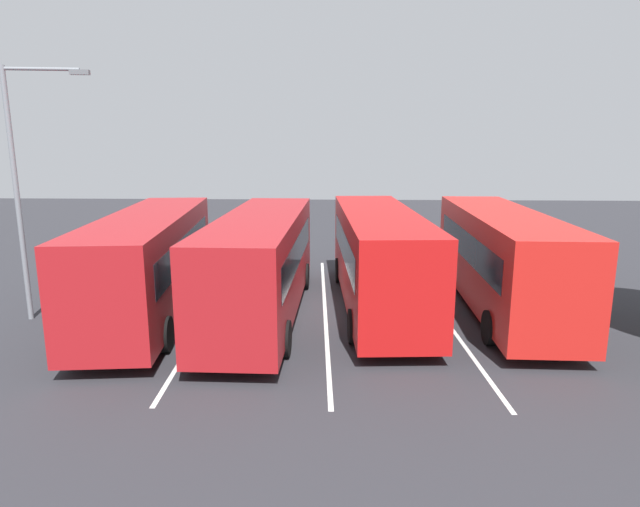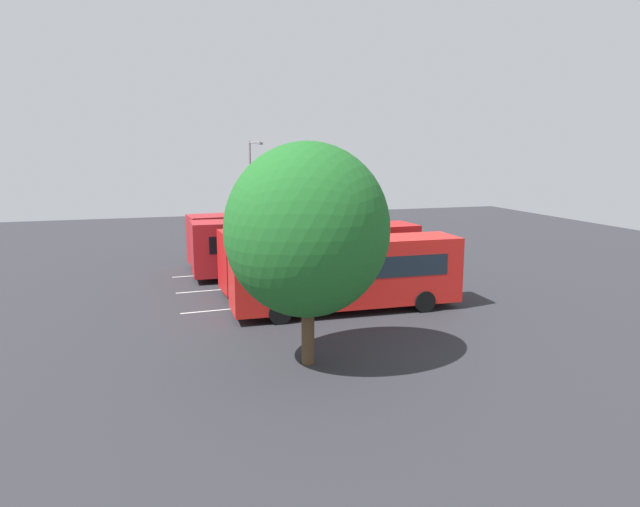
{
  "view_description": "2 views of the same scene",
  "coord_description": "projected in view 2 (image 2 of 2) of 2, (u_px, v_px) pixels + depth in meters",
  "views": [
    {
      "loc": [
        -17.39,
        -0.46,
        5.63
      ],
      "look_at": [
        0.19,
        0.17,
        1.9
      ],
      "focal_mm": 30.02,
      "sensor_mm": 36.0,
      "label": 1
    },
    {
      "loc": [
        -8.19,
        -29.61,
        7.27
      ],
      "look_at": [
        0.76,
        -0.16,
        1.63
      ],
      "focal_mm": 32.08,
      "sensor_mm": 36.0,
      "label": 2
    }
  ],
  "objects": [
    {
      "name": "bus_center_right",
      "position": [
        285.0,
        245.0,
        32.89
      ],
      "size": [
        10.47,
        2.66,
        3.31
      ],
      "rotation": [
        0.0,
        0.0,
        -0.02
      ],
      "color": "#AD191E",
      "rests_on": "ground"
    },
    {
      "name": "bus_center_left",
      "position": [
        322.0,
        256.0,
        29.6
      ],
      "size": [
        10.55,
        3.01,
        3.31
      ],
      "rotation": [
        0.0,
        0.0,
        0.06
      ],
      "color": "red",
      "rests_on": "ground"
    },
    {
      "name": "lane_stripe_inner_left",
      "position": [
        306.0,
        283.0,
        31.52
      ],
      "size": [
        14.01,
        0.76,
        0.01
      ],
      "primitive_type": "cube",
      "rotation": [
        0.0,
        0.0,
        0.05
      ],
      "color": "silver",
      "rests_on": "ground"
    },
    {
      "name": "lane_stripe_outer_left",
      "position": [
        327.0,
        300.0,
        27.9
      ],
      "size": [
        14.01,
        0.76,
        0.01
      ],
      "primitive_type": "cube",
      "rotation": [
        0.0,
        0.0,
        0.05
      ],
      "color": "silver",
      "rests_on": "ground"
    },
    {
      "name": "ground_plane",
      "position": [
        306.0,
        283.0,
        31.52
      ],
      "size": [
        68.87,
        68.87,
        0.0
      ],
      "primitive_type": "plane",
      "color": "#2B2B30"
    },
    {
      "name": "pedestrian",
      "position": [
        413.0,
        251.0,
        35.36
      ],
      "size": [
        0.38,
        0.38,
        1.76
      ],
      "rotation": [
        0.0,
        0.0,
        2.94
      ],
      "color": "#232833",
      "rests_on": "ground"
    },
    {
      "name": "bus_far_right",
      "position": [
        272.0,
        236.0,
        36.36
      ],
      "size": [
        10.61,
        3.42,
        3.31
      ],
      "rotation": [
        0.0,
        0.0,
        0.1
      ],
      "color": "#AD191E",
      "rests_on": "ground"
    },
    {
      "name": "lane_stripe_inner_right",
      "position": [
        289.0,
        269.0,
        35.14
      ],
      "size": [
        14.01,
        0.76,
        0.01
      ],
      "primitive_type": "cube",
      "rotation": [
        0.0,
        0.0,
        0.05
      ],
      "color": "silver",
      "rests_on": "ground"
    },
    {
      "name": "depot_tree",
      "position": [
        308.0,
        230.0,
        18.83
      ],
      "size": [
        5.53,
        4.98,
        7.54
      ],
      "color": "#4C3823",
      "rests_on": "ground"
    },
    {
      "name": "bus_far_left",
      "position": [
        347.0,
        272.0,
        25.72
      ],
      "size": [
        10.48,
        2.69,
        3.31
      ],
      "rotation": [
        0.0,
        0.0,
        -0.02
      ],
      "color": "red",
      "rests_on": "ground"
    },
    {
      "name": "street_lamp",
      "position": [
        252.0,
        190.0,
        39.0
      ],
      "size": [
        0.52,
        2.53,
        7.79
      ],
      "rotation": [
        0.0,
        0.0,
        -1.43
      ],
      "color": "gray",
      "rests_on": "ground"
    }
  ]
}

